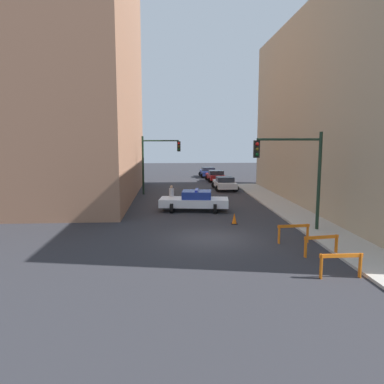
{
  "coord_description": "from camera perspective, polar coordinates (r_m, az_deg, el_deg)",
  "views": [
    {
      "loc": [
        -2.01,
        -18.1,
        4.93
      ],
      "look_at": [
        -0.64,
        5.07,
        1.65
      ],
      "focal_mm": 35.0,
      "sensor_mm": 36.0,
      "label": 1
    }
  ],
  "objects": [
    {
      "name": "police_car",
      "position": [
        25.86,
        0.42,
        -1.31
      ],
      "size": [
        4.89,
        2.72,
        1.52
      ],
      "rotation": [
        0.0,
        0.0,
        1.45
      ],
      "color": "white",
      "rests_on": "ground_plane"
    },
    {
      "name": "traffic_light_near",
      "position": [
        20.49,
        15.85,
        3.83
      ],
      "size": [
        3.64,
        0.35,
        5.2
      ],
      "color": "black",
      "rests_on": "sidewalk_right"
    },
    {
      "name": "parked_car_mid",
      "position": [
        44.04,
        3.64,
        2.49
      ],
      "size": [
        2.37,
        4.36,
        1.31
      ],
      "rotation": [
        0.0,
        0.0,
        0.03
      ],
      "color": "maroon",
      "rests_on": "ground_plane"
    },
    {
      "name": "building_corner_left",
      "position": [
        33.95,
        -21.28,
        15.55
      ],
      "size": [
        14.0,
        20.0,
        19.35
      ],
      "color": "#93664C",
      "rests_on": "ground_plane"
    },
    {
      "name": "sidewalk_right",
      "position": [
        20.46,
        20.5,
        -6.24
      ],
      "size": [
        2.4,
        44.0,
        0.12
      ],
      "color": "#B2ADA3",
      "rests_on": "ground_plane"
    },
    {
      "name": "barrier_back",
      "position": [
        18.58,
        15.21,
        -5.66
      ],
      "size": [
        1.6,
        0.3,
        0.9
      ],
      "rotation": [
        0.0,
        0.0,
        0.1
      ],
      "color": "orange",
      "rests_on": "ground_plane"
    },
    {
      "name": "traffic_light_far",
      "position": [
        33.57,
        -5.62,
        5.39
      ],
      "size": [
        3.44,
        0.35,
        5.2
      ],
      "color": "black",
      "rests_on": "ground_plane"
    },
    {
      "name": "parked_car_far",
      "position": [
        49.07,
        2.47,
        3.07
      ],
      "size": [
        2.32,
        4.33,
        1.31
      ],
      "rotation": [
        0.0,
        0.0,
        0.02
      ],
      "color": "navy",
      "rests_on": "ground_plane"
    },
    {
      "name": "traffic_cone",
      "position": [
        22.09,
        6.46,
        -4.05
      ],
      "size": [
        0.36,
        0.36,
        0.66
      ],
      "color": "black",
      "rests_on": "ground_plane"
    },
    {
      "name": "barrier_front",
      "position": [
        14.53,
        21.76,
        -9.8
      ],
      "size": [
        1.6,
        0.18,
        0.9
      ],
      "rotation": [
        0.0,
        0.0,
        0.02
      ],
      "color": "orange",
      "rests_on": "ground_plane"
    },
    {
      "name": "ground_plane",
      "position": [
        18.87,
        2.86,
        -7.11
      ],
      "size": [
        120.0,
        120.0,
        0.0
      ],
      "primitive_type": "plane",
      "color": "#2D2D33"
    },
    {
      "name": "pedestrian_crossing",
      "position": [
        26.89,
        -3.13,
        -0.67
      ],
      "size": [
        0.44,
        0.44,
        1.66
      ],
      "rotation": [
        0.0,
        0.0,
        2.87
      ],
      "color": "black",
      "rests_on": "ground_plane"
    },
    {
      "name": "parked_car_near",
      "position": [
        36.7,
        5.0,
        1.36
      ],
      "size": [
        2.31,
        4.32,
        1.31
      ],
      "rotation": [
        0.0,
        0.0,
        0.01
      ],
      "color": "silver",
      "rests_on": "ground_plane"
    },
    {
      "name": "barrier_mid",
      "position": [
        16.85,
        19.09,
        -7.24
      ],
      "size": [
        1.59,
        0.39,
        0.9
      ],
      "rotation": [
        0.0,
        0.0,
        0.16
      ],
      "color": "orange",
      "rests_on": "ground_plane"
    }
  ]
}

